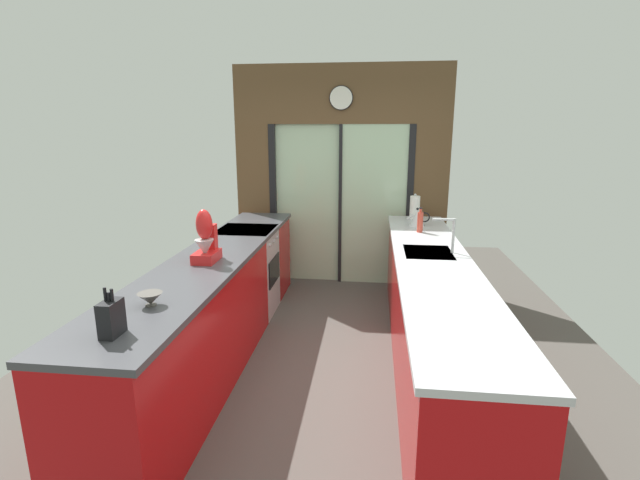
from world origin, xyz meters
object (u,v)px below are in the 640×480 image
Objects in this scene: mixing_bowl at (150,299)px; kettle at (417,218)px; stand_mixer at (206,242)px; oven_range at (248,271)px; paper_towel_roll at (415,208)px; soap_bottle at (420,222)px; knife_block at (111,318)px.

mixing_bowl is 0.59× the size of kettle.
oven_range is at bearing 90.89° from stand_mixer.
paper_towel_roll is (1.78, 1.93, -0.03)m from stand_mixer.
soap_bottle is at bearing -90.00° from paper_towel_roll.
kettle is at bearing 89.64° from soap_bottle.
knife_block is 1.35m from stand_mixer.
mixing_bowl is 0.57× the size of knife_block.
oven_range is at bearing -157.74° from paper_towel_roll.
soap_bottle reaches higher than oven_range.
mixing_bowl is at bearing -128.95° from soap_bottle.
paper_towel_roll is at bearing 61.44° from knife_block.
stand_mixer is 1.65× the size of soap_bottle.
stand_mixer reaches higher than soap_bottle.
soap_bottle reaches higher than kettle.
soap_bottle is (1.80, 0.07, 0.57)m from oven_range.
knife_block is at bearing -124.33° from soap_bottle.
stand_mixer is (0.00, 0.94, 0.12)m from mixing_bowl.
knife_block is 3.16m from soap_bottle.
knife_block is at bearing -121.33° from kettle.
paper_towel_roll is at bearing 22.26° from oven_range.
knife_block is (-0.00, -0.40, 0.05)m from mixing_bowl.
stand_mixer is 1.68× the size of kettle.
oven_range is 3.62× the size of soap_bottle.
paper_towel_roll is at bearing 90.33° from kettle.
soap_bottle reaches higher than mixing_bowl.
paper_towel_roll is (1.80, 0.74, 0.60)m from oven_range.
knife_block reaches higher than mixing_bowl.
mixing_bowl is 3.09m from kettle.
kettle is at bearing -89.67° from paper_towel_roll.
knife_block reaches higher than soap_bottle.
knife_block is 3.72m from paper_towel_roll.
knife_block reaches higher than kettle.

